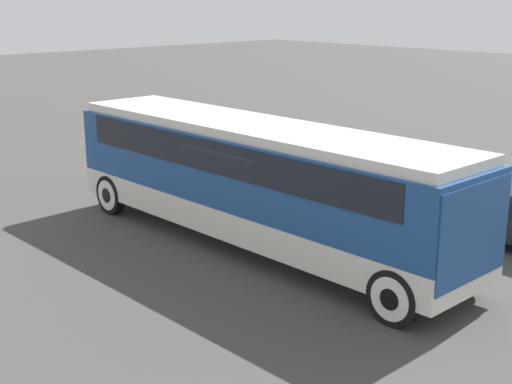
# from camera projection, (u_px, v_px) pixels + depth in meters

# --- Properties ---
(ground_plane) EXTENTS (120.00, 120.00, 0.00)m
(ground_plane) POSITION_uv_depth(u_px,v_px,m) (256.00, 245.00, 17.29)
(ground_plane) COLOR #423F3D
(tour_bus) EXTENTS (11.49, 2.53, 3.00)m
(tour_bus) POSITION_uv_depth(u_px,v_px,m) (259.00, 174.00, 16.74)
(tour_bus) COLOR silver
(tour_bus) RESTS_ON ground_plane
(parked_car_near) EXTENTS (4.65, 1.86, 1.28)m
(parked_car_near) POSITION_uv_depth(u_px,v_px,m) (291.00, 141.00, 26.44)
(parked_car_near) COLOR maroon
(parked_car_near) RESTS_ON ground_plane
(parked_car_mid) EXTENTS (4.01, 1.81, 1.36)m
(parked_car_mid) POSITION_uv_depth(u_px,v_px,m) (437.00, 173.00, 21.52)
(parked_car_mid) COLOR #BCBCC1
(parked_car_mid) RESTS_ON ground_plane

